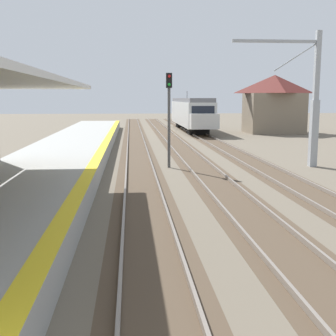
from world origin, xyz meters
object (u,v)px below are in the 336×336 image
Objects in this scene: approaching_train at (191,112)px; catenary_pylon_far_side at (310,103)px; distant_trackside_house at (274,103)px; rail_signal_post at (169,110)px.

catenary_pylon_far_side reaches higher than approaching_train.
distant_trackside_house is (6.01, 24.36, -0.27)m from catenary_pylon_far_side.
approaching_train is at bearing 79.67° from rail_signal_post.
distant_trackside_house reaches higher than approaching_train.
approaching_train is 3.77× the size of rail_signal_post.
rail_signal_post is (-5.15, -28.24, 1.02)m from approaching_train.
approaching_train is 28.72m from rail_signal_post.
approaching_train is 9.73m from distant_trackside_house.
catenary_pylon_far_side is at bearing -103.85° from distant_trackside_house.
distant_trackside_house is at bearing 60.06° from rail_signal_post.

